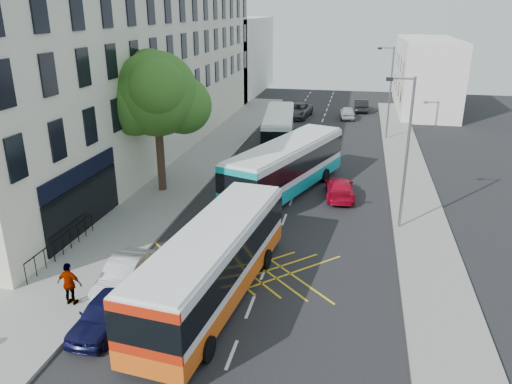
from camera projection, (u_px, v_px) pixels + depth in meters
The scene contains 20 objects.
ground at pixel (232, 355), 17.31m from camera, with size 120.00×120.00×0.00m, color black.
pavement_left at pixel (163, 190), 32.67m from camera, with size 5.00×70.00×0.15m, color gray.
pavement_right at pixel (417, 209), 29.61m from camera, with size 3.00×70.00×0.15m, color gray.
terrace_main at pixel (137, 68), 40.11m from camera, with size 8.30×45.00×13.50m.
terrace_far at pixel (232, 56), 68.72m from camera, with size 8.00×20.00×10.00m, color silver.
building_right at pixel (426, 74), 57.86m from camera, with size 6.00×18.00×8.00m, color silver.
street_tree at pixel (156, 95), 30.48m from camera, with size 6.30×5.70×8.80m.
lamp_near at pixel (406, 147), 25.53m from camera, with size 1.45×0.15×8.00m.
lamp_far at pixel (389, 88), 43.88m from camera, with size 1.45×0.15×8.00m.
railings at pixel (62, 244), 23.77m from camera, with size 0.08×5.60×1.14m, color black, non-canonical shape.
bus_near at pixel (214, 262), 20.16m from camera, with size 3.82×11.41×3.15m.
bus_mid at pixel (286, 167), 31.86m from camera, with size 6.46×12.00×3.31m.
bus_far at pixel (279, 128), 43.01m from camera, with size 3.63×10.61×2.92m.
parked_car_blue at pixel (105, 313), 18.56m from camera, with size 1.51×3.76×1.28m, color #0D0E34.
parked_car_silver at pixel (124, 274), 21.25m from camera, with size 1.37×3.92×1.29m, color #B7BABF.
red_hatchback at pixel (340, 188), 31.45m from camera, with size 1.74×4.29×1.24m, color red.
distant_car_grey at pixel (298, 111), 54.35m from camera, with size 2.49×5.39×1.50m, color #3A3D41.
distant_car_silver at pixel (347, 112), 53.83m from camera, with size 1.55×3.85×1.31m, color #B7B9C0.
distant_car_dark at pixel (361, 105), 57.52m from camera, with size 1.47×4.22×1.39m, color black.
pedestrian_far at pixel (70, 284), 19.71m from camera, with size 1.06×0.44×1.81m, color gray.
Camera 1 is at (3.74, -13.78, 11.33)m, focal length 35.00 mm.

